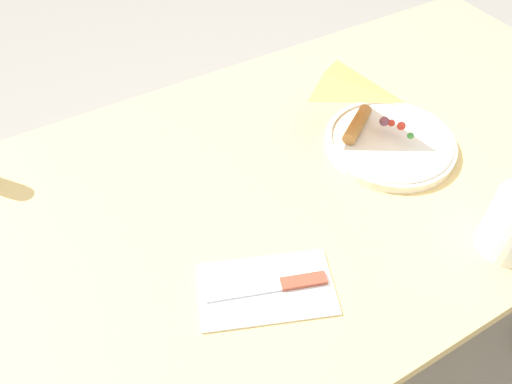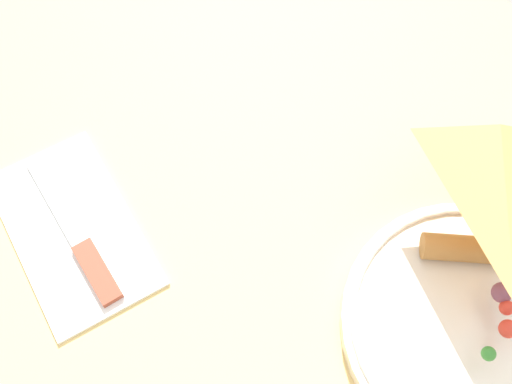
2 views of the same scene
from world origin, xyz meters
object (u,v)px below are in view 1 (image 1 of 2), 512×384
at_px(dining_table, 325,205).
at_px(plate_pizza, 390,141).
at_px(butter_knife, 272,286).
at_px(napkin_folded, 266,289).

bearing_deg(dining_table, plate_pizza, 172.33).
bearing_deg(butter_knife, napkin_folded, 0.00).
distance_m(dining_table, plate_pizza, 0.17).
xyz_separation_m(plate_pizza, napkin_folded, (0.34, 0.15, -0.01)).
relative_size(plate_pizza, butter_knife, 1.35).
bearing_deg(butter_knife, plate_pizza, -136.84).
xyz_separation_m(dining_table, napkin_folded, (0.23, 0.16, 0.11)).
relative_size(dining_table, napkin_folded, 5.96).
relative_size(napkin_folded, butter_knife, 1.25).
bearing_deg(dining_table, butter_knife, 36.44).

